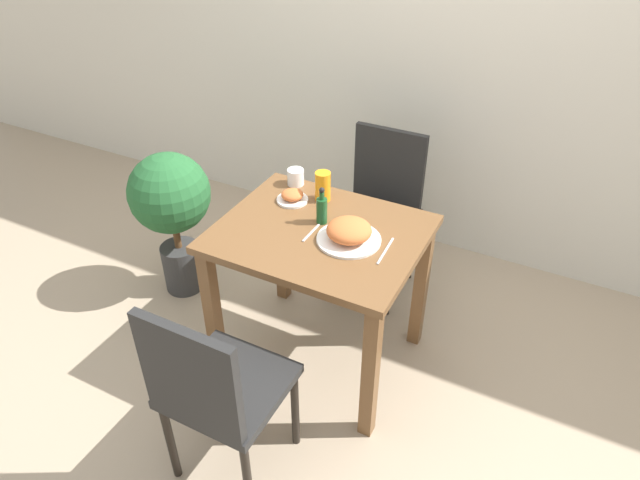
{
  "coord_description": "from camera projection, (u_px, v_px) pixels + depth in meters",
  "views": [
    {
      "loc": [
        0.94,
        -1.82,
        2.15
      ],
      "look_at": [
        0.0,
        0.0,
        0.71
      ],
      "focal_mm": 32.0,
      "sensor_mm": 36.0,
      "label": 1
    }
  ],
  "objects": [
    {
      "name": "ground_plane",
      "position": [
        320.0,
        353.0,
        2.91
      ],
      "size": [
        16.0,
        16.0,
        0.0
      ],
      "primitive_type": "plane",
      "color": "tan"
    },
    {
      "name": "wall_back",
      "position": [
        426.0,
        32.0,
        3.07
      ],
      "size": [
        8.0,
        0.05,
        2.6
      ],
      "color": "beige",
      "rests_on": "ground_plane"
    },
    {
      "name": "dining_table",
      "position": [
        320.0,
        256.0,
        2.55
      ],
      "size": [
        0.89,
        0.73,
        0.76
      ],
      "color": "brown",
      "rests_on": "ground_plane"
    },
    {
      "name": "chair_near",
      "position": [
        215.0,
        388.0,
        2.07
      ],
      "size": [
        0.42,
        0.42,
        0.91
      ],
      "rotation": [
        0.0,
        0.0,
        3.14
      ],
      "color": "black",
      "rests_on": "ground_plane"
    },
    {
      "name": "chair_far",
      "position": [
        379.0,
        203.0,
        3.12
      ],
      "size": [
        0.42,
        0.42,
        0.91
      ],
      "color": "black",
      "rests_on": "ground_plane"
    },
    {
      "name": "food_plate",
      "position": [
        349.0,
        232.0,
        2.39
      ],
      "size": [
        0.27,
        0.27,
        0.09
      ],
      "color": "white",
      "rests_on": "dining_table"
    },
    {
      "name": "side_plate",
      "position": [
        292.0,
        196.0,
        2.66
      ],
      "size": [
        0.15,
        0.15,
        0.06
      ],
      "color": "white",
      "rests_on": "dining_table"
    },
    {
      "name": "drink_cup",
      "position": [
        296.0,
        177.0,
        2.78
      ],
      "size": [
        0.08,
        0.08,
        0.08
      ],
      "color": "white",
      "rests_on": "dining_table"
    },
    {
      "name": "juice_glass",
      "position": [
        323.0,
        186.0,
        2.65
      ],
      "size": [
        0.07,
        0.07,
        0.14
      ],
      "color": "orange",
      "rests_on": "dining_table"
    },
    {
      "name": "sauce_bottle",
      "position": [
        322.0,
        209.0,
        2.49
      ],
      "size": [
        0.05,
        0.05,
        0.18
      ],
      "color": "#194C23",
      "rests_on": "dining_table"
    },
    {
      "name": "fork_utensil",
      "position": [
        314.0,
        230.0,
        2.47
      ],
      "size": [
        0.01,
        0.19,
        0.0
      ],
      "rotation": [
        0.0,
        0.0,
        1.55
      ],
      "color": "silver",
      "rests_on": "dining_table"
    },
    {
      "name": "spoon_utensil",
      "position": [
        386.0,
        251.0,
        2.35
      ],
      "size": [
        0.02,
        0.2,
        0.0
      ],
      "rotation": [
        0.0,
        0.0,
        1.62
      ],
      "color": "silver",
      "rests_on": "dining_table"
    },
    {
      "name": "potted_plant_left",
      "position": [
        171.0,
        204.0,
        3.02
      ],
      "size": [
        0.43,
        0.43,
        0.85
      ],
      "color": "#333333",
      "rests_on": "ground_plane"
    }
  ]
}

